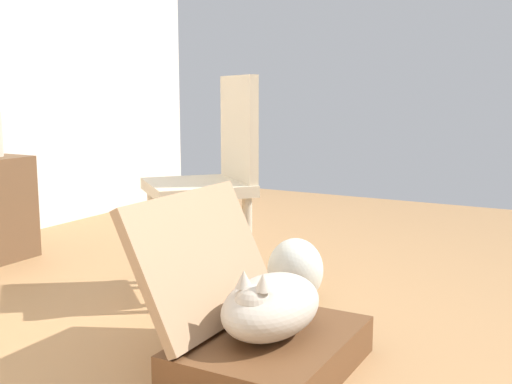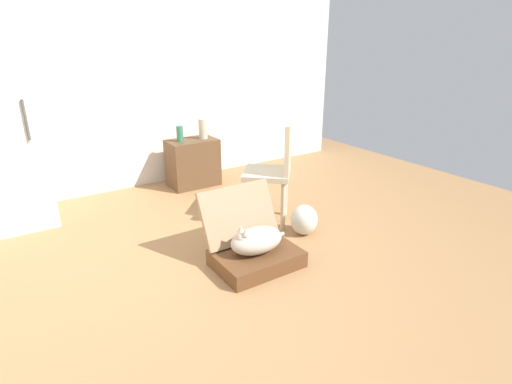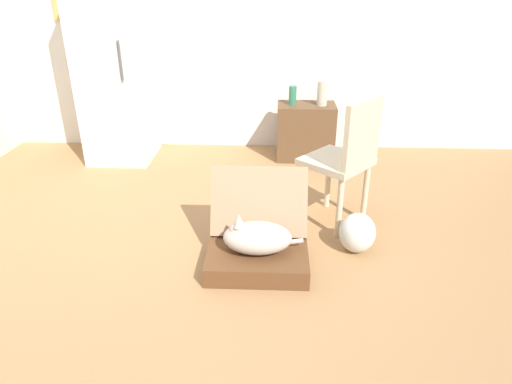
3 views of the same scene
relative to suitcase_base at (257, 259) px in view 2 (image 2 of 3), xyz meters
The scene contains 11 objects.
ground_plane 0.43m from the suitcase_base, 157.68° to the left, with size 7.68×7.68×0.00m, color #9E7247.
wall_back 2.75m from the suitcase_base, 99.31° to the left, with size 6.40×0.15×2.60m.
suitcase_base is the anchor object (origin of this frame).
suitcase_lid 0.39m from the suitcase_base, 90.00° to the left, with size 0.65×0.48×0.04m, color #9B7756.
cat 0.17m from the suitcase_base, behind, with size 0.52×0.28×0.25m.
plastic_bag_white 0.72m from the suitcase_base, 18.94° to the left, with size 0.25×0.25×0.28m, color silver.
refrigerator 2.61m from the suitcase_base, 127.00° to the left, with size 0.61×0.67×1.90m.
side_table 2.07m from the suitcase_base, 78.43° to the left, with size 0.58×0.37×0.57m, color brown.
vase_tall 2.11m from the suitcase_base, 82.45° to the left, with size 0.08×0.08×0.18m, color #2D7051.
vase_short 2.16m from the suitcase_base, 74.39° to the left, with size 0.10×0.10×0.24m, color #B7AD99.
chair 0.99m from the suitcase_base, 45.15° to the left, with size 0.61×0.61×0.99m.
Camera 2 is at (-1.19, -2.55, 1.72)m, focal length 28.87 mm.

